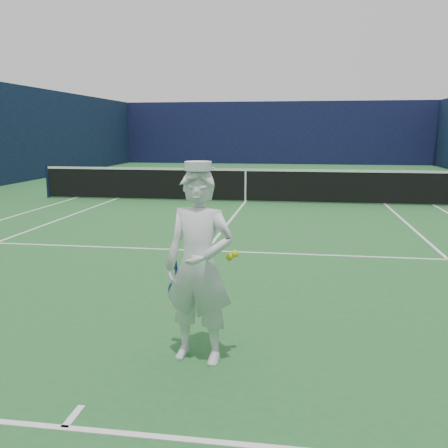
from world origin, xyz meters
name	(u,v)px	position (x,y,z in m)	size (l,w,h in m)	color
ground	(245,202)	(0.00, 0.00, 0.00)	(80.00, 80.00, 0.00)	#25612C
court_markings	(245,202)	(0.00, 0.00, 0.00)	(11.03, 23.83, 0.01)	white
windscreen_fence	(246,135)	(0.00, 0.00, 2.00)	(20.12, 36.12, 4.00)	#0E1133
tennis_net	(245,184)	(0.00, 0.00, 0.55)	(12.88, 0.09, 1.07)	#141E4C
tennis_player	(199,266)	(0.75, -10.63, 0.90)	(0.75, 0.59, 1.85)	white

